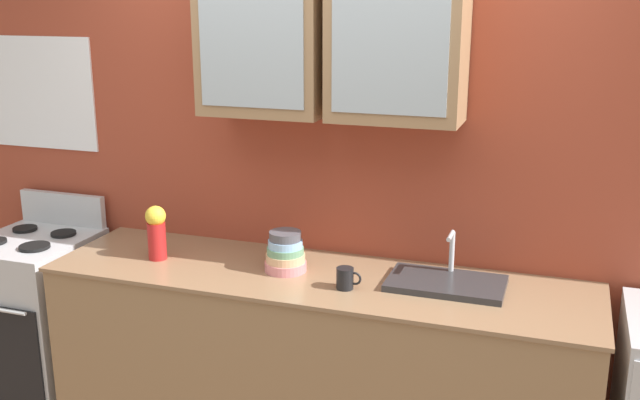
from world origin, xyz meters
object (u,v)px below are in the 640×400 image
at_px(bowl_stack, 285,253).
at_px(cup_near_sink, 345,278).
at_px(stove_range, 38,316).
at_px(sink_faucet, 446,282).
at_px(vase, 156,231).

height_order(bowl_stack, cup_near_sink, bowl_stack).
xyz_separation_m(stove_range, bowl_stack, (1.45, 0.01, 0.53)).
bearing_deg(sink_faucet, stove_range, -178.36).
bearing_deg(sink_faucet, cup_near_sink, -157.51).
xyz_separation_m(vase, cup_near_sink, (0.98, -0.07, -0.09)).
bearing_deg(bowl_stack, stove_range, -179.55).
bearing_deg(stove_range, cup_near_sink, -3.49).
relative_size(sink_faucet, bowl_stack, 2.61).
bearing_deg(cup_near_sink, sink_faucet, 22.49).
relative_size(stove_range, bowl_stack, 5.50).
bearing_deg(cup_near_sink, bowl_stack, 160.00).
bearing_deg(sink_faucet, vase, -175.68).
distance_m(sink_faucet, vase, 1.40).
bearing_deg(vase, sink_faucet, 4.32).
relative_size(stove_range, cup_near_sink, 9.52).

